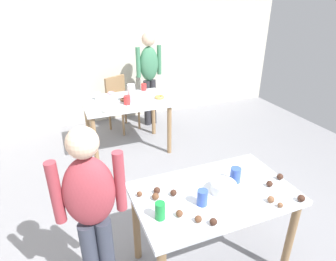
{
  "coord_description": "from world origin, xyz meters",
  "views": [
    {
      "loc": [
        -0.9,
        -1.69,
        2.06
      ],
      "look_at": [
        0.0,
        0.56,
        0.9
      ],
      "focal_mm": 30.62,
      "sensor_mm": 36.0,
      "label": 1
    }
  ],
  "objects": [
    {
      "name": "donut_far_1",
      "position": [
        -0.19,
        2.3,
        0.77
      ],
      "size": [
        0.1,
        0.1,
        0.03
      ],
      "primitive_type": "torus",
      "color": "pink",
      "rests_on": "dining_table_far"
    },
    {
      "name": "cake_ball_11",
      "position": [
        0.55,
        -0.56,
        0.78
      ],
      "size": [
        0.05,
        0.05,
        0.05
      ],
      "primitive_type": "sphere",
      "color": "#3D2319",
      "rests_on": "dining_table_near"
    },
    {
      "name": "cup_far_1",
      "position": [
        -0.08,
        1.79,
        0.81
      ],
      "size": [
        0.08,
        0.08,
        0.12
      ],
      "primitive_type": "cylinder",
      "color": "red",
      "rests_on": "dining_table_far"
    },
    {
      "name": "cake_ball_4",
      "position": [
        0.6,
        -0.29,
        0.77
      ],
      "size": [
        0.05,
        0.05,
        0.05
      ],
      "primitive_type": "sphere",
      "color": "#3D2319",
      "rests_on": "dining_table_near"
    },
    {
      "name": "cake_ball_6",
      "position": [
        -0.13,
        -0.53,
        0.77
      ],
      "size": [
        0.05,
        0.05,
        0.05
      ],
      "primitive_type": "sphere",
      "color": "#3D2319",
      "rests_on": "dining_table_near"
    },
    {
      "name": "person_girl_near",
      "position": [
        -0.82,
        -0.18,
        0.83
      ],
      "size": [
        0.45,
        0.22,
        1.4
      ],
      "color": "#383D4C",
      "rests_on": "ground_plane"
    },
    {
      "name": "cake_ball_8",
      "position": [
        -0.48,
        -0.08,
        0.77
      ],
      "size": [
        0.04,
        0.04,
        0.04
      ],
      "primitive_type": "sphere",
      "color": "brown",
      "rests_on": "dining_table_near"
    },
    {
      "name": "person_adult_far",
      "position": [
        0.53,
        2.69,
        0.92
      ],
      "size": [
        0.46,
        0.25,
        1.53
      ],
      "color": "#28282D",
      "rests_on": "ground_plane"
    },
    {
      "name": "wall_back",
      "position": [
        0.0,
        3.2,
        1.3
      ],
      "size": [
        6.4,
        0.1,
        2.6
      ],
      "primitive_type": "cube",
      "color": "beige",
      "rests_on": "ground_plane"
    },
    {
      "name": "donut_far_0",
      "position": [
        0.4,
        1.86,
        0.77
      ],
      "size": [
        0.13,
        0.13,
        0.04
      ],
      "primitive_type": "torus",
      "color": "gold",
      "rests_on": "dining_table_far"
    },
    {
      "name": "cake_ball_3",
      "position": [
        0.35,
        -0.49,
        0.77
      ],
      "size": [
        0.05,
        0.05,
        0.05
      ],
      "primitive_type": "sphere",
      "color": "brown",
      "rests_on": "dining_table_near"
    },
    {
      "name": "fork_near",
      "position": [
        0.02,
        -0.04,
        0.75
      ],
      "size": [
        0.17,
        0.02,
        0.01
      ],
      "primitive_type": "cube",
      "color": "silver",
      "rests_on": "dining_table_near"
    },
    {
      "name": "soda_can",
      "position": [
        -0.42,
        -0.35,
        0.81
      ],
      "size": [
        0.07,
        0.07,
        0.12
      ],
      "primitive_type": "cylinder",
      "color": "#198438",
      "rests_on": "dining_table_near"
    },
    {
      "name": "ground_plane",
      "position": [
        0.0,
        0.0,
        0.0
      ],
      "size": [
        6.4,
        6.4,
        0.0
      ],
      "primitive_type": "plane",
      "color": "gray"
    },
    {
      "name": "mixing_bowl",
      "position": [
        0.11,
        -0.26,
        0.79
      ],
      "size": [
        0.18,
        0.18,
        0.08
      ],
      "primitive_type": "cylinder",
      "color": "white",
      "rests_on": "dining_table_near"
    },
    {
      "name": "cup_near_0",
      "position": [
        -0.1,
        -0.33,
        0.81
      ],
      "size": [
        0.07,
        0.07,
        0.12
      ],
      "primitive_type": "cylinder",
      "color": "#3351B2",
      "rests_on": "dining_table_near"
    },
    {
      "name": "chair_far_table",
      "position": [
        0.02,
        2.7,
        0.5
      ],
      "size": [
        0.54,
        0.54,
        0.87
      ],
      "color": "olive",
      "rests_on": "ground_plane"
    },
    {
      "name": "donut_far_3",
      "position": [
        -0.37,
        1.63,
        0.77
      ],
      "size": [
        0.14,
        0.14,
        0.04
      ],
      "primitive_type": "torus",
      "color": "white",
      "rests_on": "dining_table_far"
    },
    {
      "name": "cake_ball_5",
      "position": [
        -0.25,
        -0.17,
        0.77
      ],
      "size": [
        0.05,
        0.05,
        0.05
      ],
      "primitive_type": "sphere",
      "color": "#3D2319",
      "rests_on": "dining_table_near"
    },
    {
      "name": "dining_table_far",
      "position": [
        -0.06,
        1.96,
        0.65
      ],
      "size": [
        1.14,
        0.79,
        0.75
      ],
      "color": "silver",
      "rests_on": "ground_plane"
    },
    {
      "name": "cup_near_1",
      "position": [
        0.26,
        -0.19,
        0.81
      ],
      "size": [
        0.08,
        0.08,
        0.12
      ],
      "primitive_type": "cylinder",
      "color": "#3351B2",
      "rests_on": "dining_table_near"
    },
    {
      "name": "cup_far_2",
      "position": [
        -0.4,
        2.12,
        0.8
      ],
      "size": [
        0.08,
        0.08,
        0.11
      ],
      "primitive_type": "cylinder",
      "color": "white",
      "rests_on": "dining_table_far"
    },
    {
      "name": "cake_ball_0",
      "position": [
        0.46,
        -0.34,
        0.77
      ],
      "size": [
        0.05,
        0.05,
        0.05
      ],
      "primitive_type": "sphere",
      "color": "#3D2319",
      "rests_on": "dining_table_near"
    },
    {
      "name": "donut_far_4",
      "position": [
        -0.28,
        2.08,
        0.77
      ],
      "size": [
        0.12,
        0.12,
        0.04
      ],
      "primitive_type": "torus",
      "color": "white",
      "rests_on": "dining_table_far"
    },
    {
      "name": "cake_ball_10",
      "position": [
        -0.38,
        -0.16,
        0.78
      ],
      "size": [
        0.05,
        0.05,
        0.05
      ],
      "primitive_type": "sphere",
      "color": "brown",
      "rests_on": "dining_table_near"
    },
    {
      "name": "dining_table_near",
      "position": [
        0.05,
        -0.24,
        0.64
      ],
      "size": [
        1.17,
        0.71,
        0.75
      ],
      "color": "silver",
      "rests_on": "ground_plane"
    },
    {
      "name": "donut_far_2",
      "position": [
        -0.08,
        1.94,
        0.77
      ],
      "size": [
        0.12,
        0.12,
        0.03
      ],
      "primitive_type": "torus",
      "color": "brown",
      "rests_on": "dining_table_far"
    },
    {
      "name": "cup_far_0",
      "position": [
        0.31,
        2.29,
        0.8
      ],
      "size": [
        0.08,
        0.08,
        0.1
      ],
      "primitive_type": "cylinder",
      "color": "red",
      "rests_on": "dining_table_far"
    },
    {
      "name": "cake_ball_7",
      "position": [
        -0.3,
        -0.38,
        0.77
      ],
      "size": [
        0.05,
        0.05,
        0.05
      ],
      "primitive_type": "sphere",
      "color": "brown",
      "rests_on": "dining_table_near"
    },
    {
      "name": "cake_ball_2",
      "position": [
        -0.35,
        -0.1,
        0.77
      ],
      "size": [
        0.05,
        0.05,
        0.05
      ],
      "primitive_type": "sphere",
      "color": "#3D2319",
      "rests_on": "dining_table_near"
    },
    {
      "name": "cake_ball_1",
      "position": [
        0.37,
        -0.55,
        0.77
      ],
      "size": [
        0.04,
        0.04,
        0.04
      ],
      "primitive_type": "sphere",
      "color": "brown",
      "rests_on": "dining_table_near"
    },
    {
      "name": "cake_ball_9",
      "position": [
        -0.21,
        -0.47,
        0.77
      ],
      "size": [
        0.05,
        0.05,
        0.05
      ],
      "primitive_type": "sphere",
      "color": "brown",
      "rests_on": "dining_table_near"
    },
    {
      "name": "pitcher_far",
      "position": [
        0.0,
        1.85,
        0.87
      ],
      "size": [
        0.11,
        0.11,
        0.25
      ],
      "primitive_type": "cylinder",
      "color": "white",
      "rests_on": "dining_table_far"
    }
  ]
}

